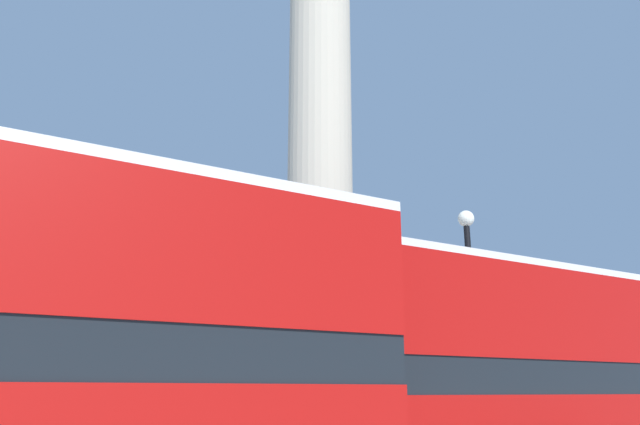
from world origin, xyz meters
name	(u,v)px	position (x,y,z in m)	size (l,w,h in m)	color
monument_column	(320,168)	(0.00, 0.00, 7.81)	(4.97, 4.97, 23.15)	#BCB29E
bus_c	(560,378)	(1.97, -5.18, 2.40)	(10.86, 3.31, 4.35)	#A80F0C
street_lamp	(474,342)	(1.77, -3.29, 3.20)	(0.38, 0.38, 6.17)	black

